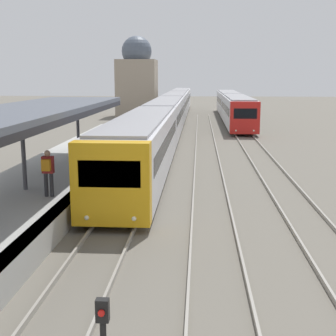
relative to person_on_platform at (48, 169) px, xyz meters
name	(u,v)px	position (x,y,z in m)	size (l,w,h in m)	color
platform_canopy	(22,112)	(-1.18, 0.99, 1.93)	(4.00, 19.94, 3.04)	#4C515B
person_on_platform	(48,169)	(0.00, 0.00, 0.00)	(0.40, 0.40, 1.66)	#2D2D33
train_near	(171,110)	(2.48, 31.49, -0.11)	(2.59, 65.94, 3.13)	gold
train_far	(232,105)	(9.14, 39.46, -0.13)	(2.51, 31.52, 3.09)	red
distant_domed_building	(137,79)	(-2.67, 44.36, 2.82)	(4.92, 4.92, 10.05)	gray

